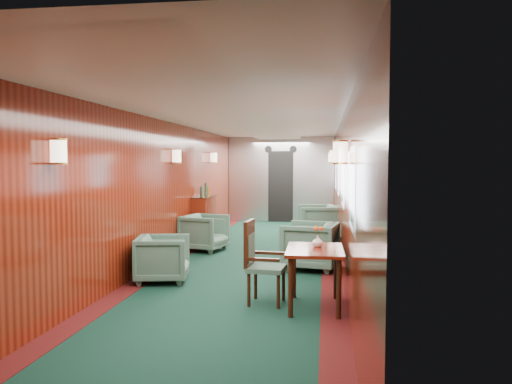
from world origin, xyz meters
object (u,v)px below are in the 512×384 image
dining_table (315,258)px  armchair_left_near (163,259)px  armchair_right_far (318,222)px  side_chair (259,259)px  credenza (204,218)px  armchair_right_near (310,246)px  armchair_left_far (205,233)px

dining_table → armchair_left_near: bearing=154.4°
armchair_left_near → armchair_right_far: 4.77m
side_chair → armchair_right_far: size_ratio=1.20×
credenza → armchair_right_near: 3.51m
armchair_right_far → armchair_left_far: bearing=-57.9°
side_chair → armchair_left_near: size_ratio=1.38×
dining_table → armchair_left_far: size_ratio=1.22×
armchair_left_near → armchair_left_far: (-0.00, 2.48, 0.02)m
side_chair → armchair_right_far: 5.20m
dining_table → armchair_right_near: (-0.12, 2.08, -0.21)m
armchair_left_far → armchair_right_near: (2.04, -1.38, 0.03)m
credenza → side_chair: bearing=-68.6°
credenza → armchair_left_far: bearing=-75.8°
armchair_left_near → armchair_right_far: (2.12, 4.27, 0.05)m
side_chair → armchair_left_far: bearing=119.0°
armchair_left_near → armchair_right_far: bearing=-36.8°
side_chair → armchair_right_near: bearing=79.6°
armchair_left_near → armchair_left_far: size_ratio=0.94×
dining_table → armchair_left_near: 2.39m
armchair_left_far → armchair_right_far: (2.12, 1.80, 0.03)m
side_chair → credenza: credenza is taller
armchair_right_near → armchair_right_far: armchair_right_far is taller
armchair_right_far → dining_table: bearing=-7.8°
dining_table → credenza: 5.30m
dining_table → armchair_right_near: armchair_right_near is taller
side_chair → dining_table: bearing=-3.6°
credenza → armchair_right_far: bearing=13.2°
side_chair → armchair_left_far: size_ratio=1.30×
credenza → armchair_right_far: (2.43, 0.57, -0.11)m
credenza → armchair_left_near: 3.72m
side_chair → armchair_right_far: (0.63, 5.16, -0.16)m
credenza → armchair_right_far: 2.49m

